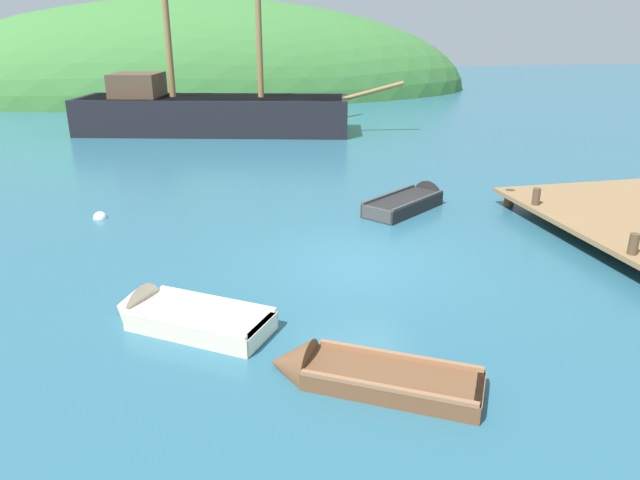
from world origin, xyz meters
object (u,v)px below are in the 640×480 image
object	(u,v)px
sailing_ship	(211,119)
buoy_white	(100,218)
rowboat_far	(357,377)
rowboat_portside	(412,203)
rowboat_center	(177,318)

from	to	relation	value
sailing_ship	buoy_white	distance (m)	13.58
sailing_ship	rowboat_far	bearing A→B (deg)	-72.50
rowboat_portside	rowboat_center	world-z (taller)	rowboat_center
buoy_white	rowboat_portside	bearing A→B (deg)	-5.77
sailing_ship	rowboat_center	world-z (taller)	sailing_ship
rowboat_far	rowboat_center	size ratio (longest dim) A/B	1.03
rowboat_center	buoy_white	xyz separation A→B (m)	(-2.13, 6.68, -0.11)
sailing_ship	buoy_white	world-z (taller)	sailing_ship
rowboat_portside	rowboat_center	bearing A→B (deg)	-175.28
sailing_ship	rowboat_portside	xyz separation A→B (m)	(5.15, -13.96, -0.53)
rowboat_portside	rowboat_far	bearing A→B (deg)	-152.33
rowboat_far	rowboat_center	bearing A→B (deg)	-11.50
sailing_ship	rowboat_portside	distance (m)	14.89
rowboat_far	sailing_ship	bearing A→B (deg)	-56.14
sailing_ship	rowboat_center	bearing A→B (deg)	-79.81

